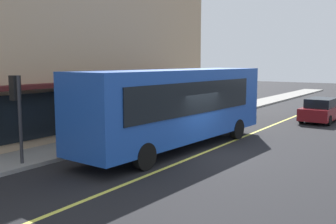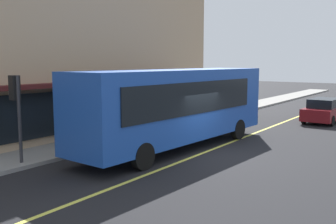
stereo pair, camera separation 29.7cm
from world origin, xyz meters
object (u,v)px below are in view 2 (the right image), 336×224
at_px(car_maroon, 324,111).
at_px(pedestrian_waiting, 73,120).
at_px(traffic_light, 16,98).
at_px(pedestrian_mid_block, 195,102).
at_px(bus, 178,104).

relative_size(car_maroon, pedestrian_waiting, 2.55).
distance_m(traffic_light, pedestrian_waiting, 3.91).
height_order(pedestrian_mid_block, pedestrian_waiting, pedestrian_waiting).
height_order(traffic_light, car_maroon, traffic_light).
xyz_separation_m(bus, pedestrian_mid_block, (8.41, 4.19, -0.87)).
height_order(car_maroon, pedestrian_mid_block, pedestrian_mid_block).
bearing_deg(pedestrian_waiting, car_maroon, -28.80).
xyz_separation_m(pedestrian_mid_block, pedestrian_waiting, (-10.72, 0.01, 0.06)).
relative_size(bus, car_maroon, 2.58).
bearing_deg(car_maroon, pedestrian_waiting, 151.20).
relative_size(traffic_light, pedestrian_mid_block, 1.97).
xyz_separation_m(car_maroon, pedestrian_waiting, (-13.99, 7.69, 0.43)).
bearing_deg(pedestrian_waiting, bus, -61.21).
height_order(bus, pedestrian_mid_block, bus).
bearing_deg(bus, car_maroon, -16.62).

